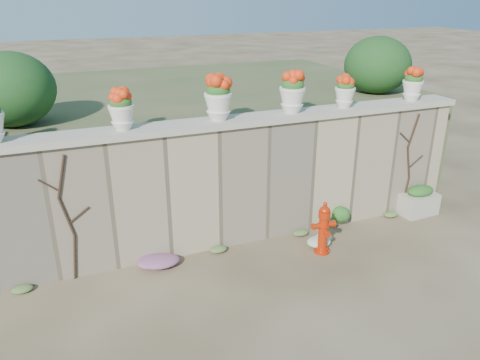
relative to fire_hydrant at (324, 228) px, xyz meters
name	(u,v)px	position (x,y,z in m)	size (l,w,h in m)	color
ground	(289,297)	(-1.04, -0.88, -0.44)	(80.00, 80.00, 0.00)	#463523
stone_wall	(240,184)	(-1.04, 0.92, 0.56)	(8.00, 0.40, 2.00)	tan
wall_cap	(240,121)	(-1.04, 0.92, 1.61)	(8.10, 0.52, 0.10)	#BCB29F
raised_fill	(186,132)	(-1.04, 4.12, 0.56)	(9.00, 6.00, 2.00)	#384C23
back_shrub_left	(10,89)	(-4.24, 2.12, 2.11)	(1.30, 1.30, 1.10)	#143814
back_shrub_right	(377,65)	(2.36, 2.12, 2.11)	(1.30, 1.30, 1.10)	#143814
vine_left	(68,217)	(-3.71, 0.70, 0.55)	(0.60, 0.04, 1.91)	black
vine_right	(409,163)	(2.19, 0.70, 0.55)	(0.60, 0.04, 1.91)	black
fire_hydrant	(324,228)	(0.00, 0.00, 0.00)	(0.38, 0.27, 0.88)	#B32206
planter_box	(419,201)	(2.40, 0.55, -0.18)	(0.71, 0.43, 0.57)	#BCB29F
green_shrub	(348,214)	(0.86, 0.59, -0.18)	(0.56, 0.50, 0.53)	#1E5119
magenta_clump	(152,261)	(-2.63, 0.59, -0.33)	(0.82, 0.55, 0.22)	#BB25AC
white_flowers	(323,239)	(0.14, 0.20, -0.34)	(0.57, 0.46, 0.21)	white
urn_pot_1	(121,110)	(-2.82, 0.92, 1.93)	(0.36, 0.36, 0.56)	silver
urn_pot_2	(218,99)	(-1.40, 0.92, 1.98)	(0.42, 0.42, 0.66)	silver
urn_pot_3	(292,92)	(-0.16, 0.92, 1.98)	(0.41, 0.41, 0.65)	silver
urn_pot_4	(345,92)	(0.82, 0.92, 1.92)	(0.34, 0.34, 0.53)	silver
urn_pot_5	(413,85)	(2.22, 0.92, 1.94)	(0.36, 0.36, 0.56)	silver
terracotta_pot	(415,94)	(2.30, 0.92, 1.77)	(0.20, 0.20, 0.24)	#B66237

